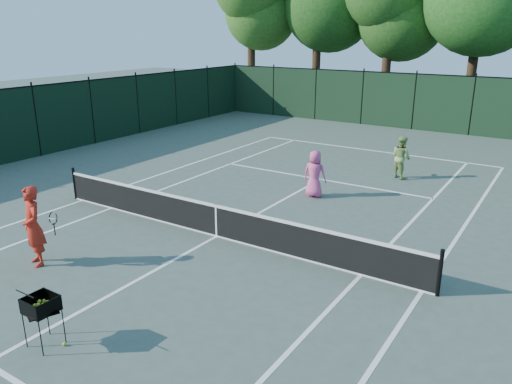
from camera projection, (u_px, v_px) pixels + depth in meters
The scene contains 15 objects.
ground at pixel (217, 236), 13.47m from camera, with size 90.00×90.00×0.00m, color #435248.
sideline_doubles_left at pixel (83, 200), 16.30m from camera, with size 0.10×23.77×0.01m, color white.
sideline_doubles_right at pixel (422, 291), 10.65m from camera, with size 0.10×23.77×0.01m, color white.
sideline_singles_left at pixel (112, 208), 15.59m from camera, with size 0.10×23.77×0.01m, color white.
sideline_singles_right at pixel (361, 275), 11.35m from camera, with size 0.10×23.77×0.01m, color white.
baseline_far at pixel (373, 151), 22.96m from camera, with size 10.97×0.10×0.01m, color white.
service_line_far at pixel (320, 179), 18.58m from camera, with size 8.23×0.10×0.01m, color white.
center_service_line at pixel (217, 236), 13.47m from camera, with size 0.10×12.80×0.01m, color white.
tennis_net at pixel (216, 220), 13.32m from camera, with size 11.69×0.09×1.06m.
fence_far at pixel (414, 102), 27.38m from camera, with size 24.00×0.05×3.00m, color black.
coach at pixel (33, 226), 11.60m from camera, with size 1.10×0.67×1.93m.
player_pink at pixel (315, 174), 16.45m from camera, with size 0.82×0.59×1.57m.
player_green at pixel (401, 157), 18.56m from camera, with size 0.98×0.92×1.59m.
ball_hopper at pixel (41, 305), 8.61m from camera, with size 0.66×0.66×0.95m.
loose_ball_midcourt at pixel (64, 344), 8.82m from camera, with size 0.07×0.07×0.07m, color #B7CB29.
Camera 1 is at (7.63, -9.87, 5.34)m, focal length 35.00 mm.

